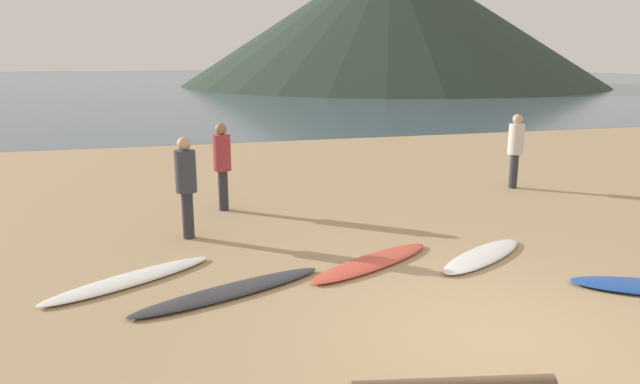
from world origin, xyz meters
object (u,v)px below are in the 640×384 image
surfboard_3 (483,256)px  person_2 (222,160)px  surfboard_0 (130,279)px  surfboard_2 (372,262)px  surfboard_1 (230,291)px  person_0 (186,179)px  person_1 (516,145)px

surfboard_3 → person_2: bearing=100.3°
surfboard_0 → surfboard_2: (3.39, -0.25, -0.00)m
surfboard_2 → surfboard_0: bearing=147.8°
surfboard_1 → surfboard_3: bearing=-16.1°
person_0 → person_2: size_ratio=0.99×
person_0 → person_1: bearing=-57.8°
person_1 → surfboard_2: bearing=-176.9°
surfboard_1 → surfboard_0: bearing=127.8°
surfboard_0 → person_2: person_2 is taller
surfboard_3 → person_1: person_1 is taller
surfboard_2 → person_0: 3.37m
person_2 → surfboard_3: bearing=-79.9°
person_1 → person_2: person_2 is taller
surfboard_1 → person_0: person_0 is taller
surfboard_0 → person_1: person_1 is taller
person_1 → surfboard_1: bearing=176.7°
person_1 → person_0: bearing=158.8°
surfboard_0 → surfboard_3: size_ratio=1.17×
surfboard_2 → surfboard_3: (1.71, -0.19, -0.00)m
surfboard_0 → surfboard_3: 5.12m
person_0 → person_2: person_2 is taller
surfboard_2 → person_2: 4.18m
surfboard_0 → person_1: (8.30, 3.62, 0.96)m
surfboard_1 → surfboard_3: (3.84, 0.33, -0.00)m
surfboard_3 → surfboard_0: bearing=143.6°
person_0 → surfboard_0: bearing=172.0°
surfboard_1 → person_1: 8.35m
surfboard_1 → person_0: 2.74m
surfboard_3 → person_1: (3.20, 4.05, 0.96)m
person_2 → surfboard_1: bearing=-127.0°
surfboard_3 → person_0: size_ratio=1.23×
surfboard_1 → surfboard_2: 2.19m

